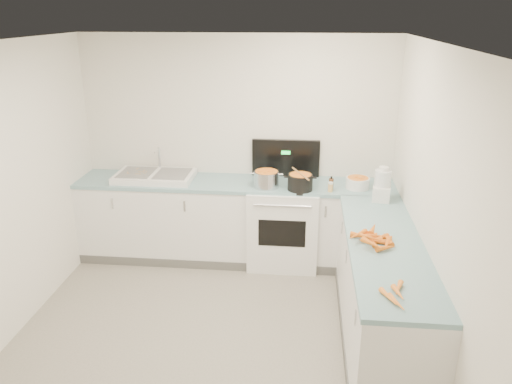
# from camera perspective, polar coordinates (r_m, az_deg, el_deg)

# --- Properties ---
(floor) EXTENTS (3.50, 4.00, 0.00)m
(floor) POSITION_cam_1_polar(r_m,az_deg,el_deg) (4.47, -5.51, -17.62)
(floor) COLOR gray
(floor) RESTS_ON ground
(ceiling) EXTENTS (3.50, 4.00, 0.00)m
(ceiling) POSITION_cam_1_polar(r_m,az_deg,el_deg) (3.54, -6.90, 16.29)
(ceiling) COLOR silver
(ceiling) RESTS_ON ground
(wall_back) EXTENTS (3.50, 0.00, 2.50)m
(wall_back) POSITION_cam_1_polar(r_m,az_deg,el_deg) (5.70, -2.10, 5.10)
(wall_back) COLOR silver
(wall_back) RESTS_ON ground
(wall_right) EXTENTS (0.00, 4.00, 2.50)m
(wall_right) POSITION_cam_1_polar(r_m,az_deg,el_deg) (3.89, 20.09, -3.54)
(wall_right) COLOR silver
(wall_right) RESTS_ON ground
(counter_back) EXTENTS (3.50, 0.62, 0.94)m
(counter_back) POSITION_cam_1_polar(r_m,az_deg,el_deg) (5.68, -2.41, -3.31)
(counter_back) COLOR white
(counter_back) RESTS_ON ground
(counter_right) EXTENTS (0.62, 2.20, 0.94)m
(counter_right) POSITION_cam_1_polar(r_m,az_deg,el_deg) (4.44, 14.15, -11.15)
(counter_right) COLOR white
(counter_right) RESTS_ON ground
(stove) EXTENTS (0.76, 0.65, 1.36)m
(stove) POSITION_cam_1_polar(r_m,az_deg,el_deg) (5.62, 3.14, -3.56)
(stove) COLOR white
(stove) RESTS_ON ground
(sink) EXTENTS (0.86, 0.52, 0.31)m
(sink) POSITION_cam_1_polar(r_m,az_deg,el_deg) (5.69, -11.49, 1.81)
(sink) COLOR white
(sink) RESTS_ON counter_back
(steel_pot) EXTENTS (0.31, 0.31, 0.20)m
(steel_pot) POSITION_cam_1_polar(r_m,az_deg,el_deg) (5.31, 1.20, 1.37)
(steel_pot) COLOR silver
(steel_pot) RESTS_ON stove
(black_pot) EXTENTS (0.29, 0.29, 0.19)m
(black_pot) POSITION_cam_1_polar(r_m,az_deg,el_deg) (5.26, 5.06, 1.02)
(black_pot) COLOR black
(black_pot) RESTS_ON stove
(wooden_spoon) EXTENTS (0.19, 0.41, 0.02)m
(wooden_spoon) POSITION_cam_1_polar(r_m,az_deg,el_deg) (5.23, 5.10, 2.10)
(wooden_spoon) COLOR #AD7A47
(wooden_spoon) RESTS_ON black_pot
(mixing_bowl) EXTENTS (0.27, 0.27, 0.12)m
(mixing_bowl) POSITION_cam_1_polar(r_m,az_deg,el_deg) (5.40, 11.53, 1.02)
(mixing_bowl) COLOR white
(mixing_bowl) RESTS_ON counter_back
(extract_bottle) EXTENTS (0.05, 0.05, 0.12)m
(extract_bottle) POSITION_cam_1_polar(r_m,az_deg,el_deg) (5.30, 8.58, 0.88)
(extract_bottle) COLOR #593319
(extract_bottle) RESTS_ON counter_back
(spice_jar) EXTENTS (0.05, 0.05, 0.09)m
(spice_jar) POSITION_cam_1_polar(r_m,az_deg,el_deg) (5.25, 8.49, 0.49)
(spice_jar) COLOR #E5B266
(spice_jar) RESTS_ON counter_back
(food_processor) EXTENTS (0.20, 0.23, 0.35)m
(food_processor) POSITION_cam_1_polar(r_m,az_deg,el_deg) (5.08, 14.22, 0.67)
(food_processor) COLOR white
(food_processor) RESTS_ON counter_right
(carrot_pile) EXTENTS (0.38, 0.49, 0.09)m
(carrot_pile) POSITION_cam_1_polar(r_m,az_deg,el_deg) (4.18, 13.20, -5.18)
(carrot_pile) COLOR orange
(carrot_pile) RESTS_ON counter_right
(peeled_carrots) EXTENTS (0.19, 0.36, 0.04)m
(peeled_carrots) POSITION_cam_1_polar(r_m,az_deg,el_deg) (3.48, 15.62, -11.27)
(peeled_carrots) COLOR orange
(peeled_carrots) RESTS_ON counter_right
(peelings) EXTENTS (0.22, 0.26, 0.01)m
(peelings) POSITION_cam_1_polar(r_m,az_deg,el_deg) (5.73, -13.21, 2.21)
(peelings) COLOR tan
(peelings) RESTS_ON sink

